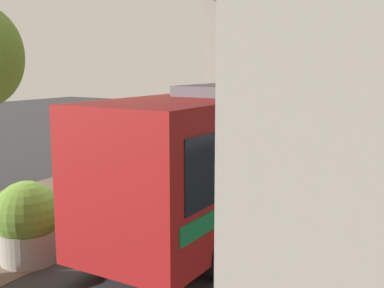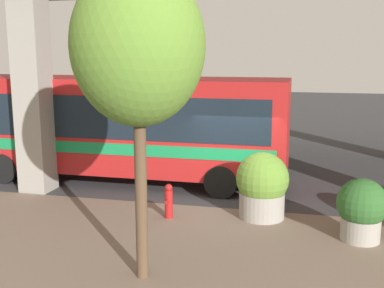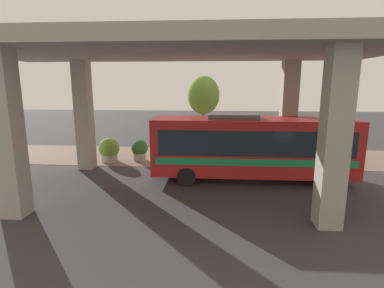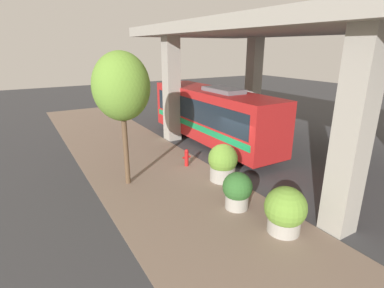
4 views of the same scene
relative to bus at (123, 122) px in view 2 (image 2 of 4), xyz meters
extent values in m
plane|color=#38383A|center=(-2.20, -3.95, -2.02)|extent=(80.00, 80.00, 0.00)
cube|color=#7A6656|center=(-5.20, -3.95, -2.01)|extent=(6.00, 40.00, 0.02)
cube|color=#9E998E|center=(-1.70, 2.25, 1.32)|extent=(0.90, 0.90, 6.68)
cube|color=#9E998E|center=(5.30, 2.25, 1.32)|extent=(0.90, 0.90, 6.68)
cube|color=#B21E1E|center=(0.00, 0.01, -0.05)|extent=(2.60, 10.85, 3.04)
cube|color=#19232D|center=(0.00, 0.01, 0.31)|extent=(2.64, 9.98, 1.34)
cube|color=#198C4C|center=(0.00, 0.01, -0.66)|extent=(2.64, 10.31, 0.36)
cube|color=slate|center=(0.00, -1.08, 1.59)|extent=(1.30, 2.71, 0.24)
cylinder|color=black|center=(-1.22, 3.80, -1.52)|extent=(0.28, 1.00, 1.00)
cylinder|color=black|center=(1.22, 3.80, -1.52)|extent=(0.28, 1.00, 1.00)
cylinder|color=black|center=(-1.22, -3.52, -1.52)|extent=(0.28, 1.00, 1.00)
cylinder|color=black|center=(1.22, -3.52, -1.52)|extent=(0.28, 1.00, 1.00)
cylinder|color=#B21919|center=(-3.30, -2.50, -1.63)|extent=(0.21, 0.21, 0.77)
sphere|color=#B21919|center=(-3.30, -2.50, -1.18)|extent=(0.20, 0.20, 0.20)
cylinder|color=#B21919|center=(-3.46, -2.50, -1.51)|extent=(0.13, 0.10, 0.10)
cylinder|color=#B21919|center=(-3.14, -2.50, -1.51)|extent=(0.13, 0.10, 0.10)
cylinder|color=#9E998E|center=(-3.75, -7.25, -1.72)|extent=(0.90, 0.90, 0.59)
sphere|color=#2D6028|center=(-3.75, -7.25, -1.11)|extent=(1.15, 1.15, 1.15)
sphere|color=#BF334C|center=(-3.64, -7.34, -1.30)|extent=(0.32, 0.32, 0.32)
cylinder|color=#9E998E|center=(-2.71, -4.88, -1.67)|extent=(1.19, 1.19, 0.70)
sphere|color=olive|center=(-2.71, -4.88, -0.94)|extent=(1.38, 1.38, 1.38)
sphere|color=#BF334C|center=(-2.56, -5.00, -1.15)|extent=(0.42, 0.42, 0.42)
cylinder|color=brown|center=(-6.66, -2.93, -0.16)|extent=(0.23, 0.23, 3.71)
ellipsoid|color=olive|center=(-6.66, -2.93, 2.42)|extent=(2.42, 2.42, 2.90)
camera|label=1|loc=(5.35, -11.54, 2.17)|focal=45.00mm
camera|label=2|loc=(-14.94, -5.86, 2.34)|focal=45.00mm
camera|label=3|loc=(16.29, -2.11, 3.36)|focal=28.00mm
camera|label=4|loc=(-10.55, -15.29, 4.01)|focal=28.00mm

